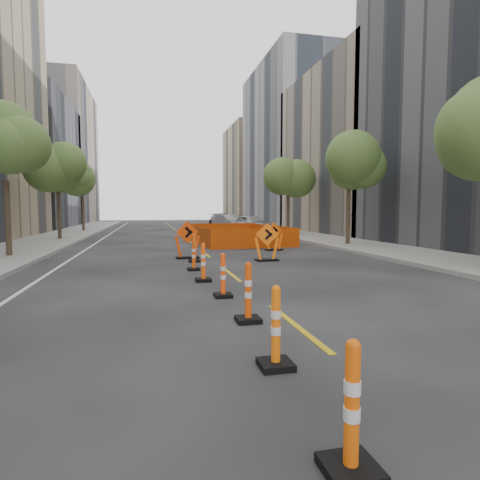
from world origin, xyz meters
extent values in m
plane|color=black|center=(0.00, 0.00, 0.00)|extent=(140.00, 140.00, 0.00)
cube|color=gray|center=(-9.00, 12.00, 0.07)|extent=(4.00, 90.00, 0.15)
cube|color=gray|center=(9.00, 12.00, 0.07)|extent=(4.00, 90.00, 0.15)
cube|color=#4C4C51|center=(-17.00, 39.20, 7.00)|extent=(12.00, 16.00, 14.00)
cube|color=gray|center=(-17.00, 55.60, 10.00)|extent=(12.00, 20.00, 20.00)
cube|color=gray|center=(17.00, 23.80, 7.00)|extent=(12.00, 16.00, 14.00)
cube|color=gray|center=(17.00, 40.20, 10.00)|extent=(12.00, 18.00, 20.00)
cube|color=tan|center=(17.00, 58.60, 8.00)|extent=(12.00, 14.00, 16.00)
cylinder|color=#382B1E|center=(-8.40, 10.00, 1.57)|extent=(0.24, 0.24, 3.15)
sphere|color=#406A2D|center=(-8.40, 10.00, 4.55)|extent=(2.80, 2.80, 2.80)
cylinder|color=#382B1E|center=(-8.40, 20.00, 1.57)|extent=(0.24, 0.24, 3.15)
sphere|color=#406A2D|center=(-8.40, 20.00, 4.55)|extent=(2.80, 2.80, 2.80)
cylinder|color=#382B1E|center=(-8.40, 30.00, 1.57)|extent=(0.24, 0.24, 3.15)
sphere|color=#406A2D|center=(-8.40, 30.00, 4.55)|extent=(2.80, 2.80, 2.80)
cylinder|color=#382B1E|center=(8.40, 12.00, 1.57)|extent=(0.24, 0.24, 3.15)
sphere|color=#406A2D|center=(8.40, 12.00, 4.55)|extent=(2.80, 2.80, 2.80)
cylinder|color=#382B1E|center=(8.40, 22.00, 1.57)|extent=(0.24, 0.24, 3.15)
sphere|color=#406A2D|center=(8.40, 22.00, 4.55)|extent=(2.80, 2.80, 2.80)
imported|color=#B0B0B2|center=(6.04, 24.80, 0.82)|extent=(3.10, 5.15, 1.64)
imported|color=gray|center=(5.21, 30.21, 0.79)|extent=(2.91, 5.09, 1.59)
imported|color=black|center=(5.49, 36.01, 0.81)|extent=(2.44, 5.64, 1.62)
camera|label=1|loc=(-2.57, -8.72, 2.11)|focal=30.00mm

